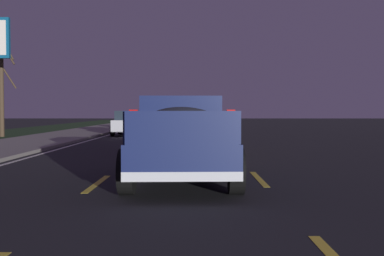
{
  "coord_description": "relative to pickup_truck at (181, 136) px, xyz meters",
  "views": [
    {
      "loc": [
        -0.1,
        -0.29,
        1.53
      ],
      "look_at": [
        13.08,
        -0.23,
        1.06
      ],
      "focal_mm": 44.68,
      "sensor_mm": 36.0,
      "label": 1
    }
  ],
  "objects": [
    {
      "name": "ground",
      "position": [
        16.56,
        -0.0,
        -0.98
      ],
      "size": [
        144.0,
        144.0,
        0.0
      ],
      "primitive_type": "plane",
      "color": "black"
    },
    {
      "name": "sidewalk_shoulder",
      "position": [
        16.56,
        7.45,
        -0.92
      ],
      "size": [
        108.0,
        4.0,
        0.12
      ],
      "primitive_type": "cube",
      "color": "gray",
      "rests_on": "ground"
    },
    {
      "name": "lane_markings",
      "position": [
        20.01,
        3.07,
        -0.98
      ],
      "size": [
        108.0,
        7.04,
        0.01
      ],
      "color": "yellow",
      "rests_on": "ground"
    },
    {
      "name": "pickup_truck",
      "position": [
        0.0,
        0.0,
        0.0
      ],
      "size": [
        5.49,
        2.41,
        1.87
      ],
      "color": "#141E4C",
      "rests_on": "ground"
    },
    {
      "name": "sedan_silver",
      "position": [
        19.66,
        3.75,
        -0.2
      ],
      "size": [
        4.41,
        2.04,
        1.54
      ],
      "color": "#B2B5BA",
      "rests_on": "ground"
    },
    {
      "name": "sedan_tan",
      "position": [
        7.01,
        -0.09,
        -0.2
      ],
      "size": [
        4.42,
        2.05,
        1.54
      ],
      "color": "#9E845B",
      "rests_on": "ground"
    },
    {
      "name": "sedan_black",
      "position": [
        26.28,
        3.41,
        -0.2
      ],
      "size": [
        4.4,
        2.03,
        1.54
      ],
      "color": "black",
      "rests_on": "ground"
    },
    {
      "name": "bare_tree_far",
      "position": [
        17.73,
        11.09,
        1.84
      ],
      "size": [
        1.0,
        1.13,
        6.02
      ],
      "color": "#423323",
      "rests_on": "ground"
    }
  ]
}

